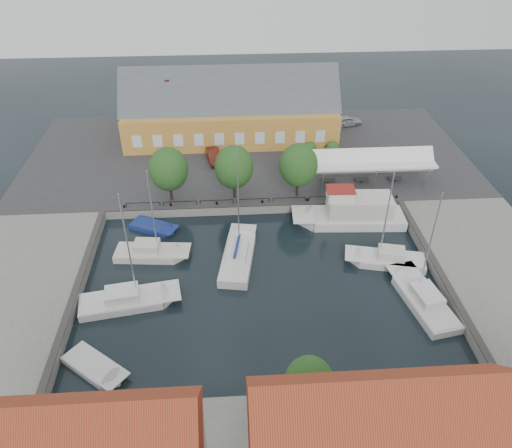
{
  "coord_description": "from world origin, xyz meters",
  "views": [
    {
      "loc": [
        -2.7,
        -35.46,
        30.66
      ],
      "look_at": [
        0.0,
        6.0,
        1.5
      ],
      "focal_mm": 35.0,
      "sensor_mm": 36.0,
      "label": 1
    }
  ],
  "objects": [
    {
      "name": "ground",
      "position": [
        0.0,
        0.0,
        0.0
      ],
      "size": [
        140.0,
        140.0,
        0.0
      ],
      "primitive_type": "plane",
      "color": "black",
      "rests_on": "ground"
    },
    {
      "name": "trawler",
      "position": [
        10.47,
        7.81,
        1.02
      ],
      "size": [
        12.27,
        4.22,
        5.0
      ],
      "color": "silver",
      "rests_on": "ground"
    },
    {
      "name": "warehouse",
      "position": [
        -2.6,
        28.36,
        4.43
      ],
      "size": [
        28.56,
        14.0,
        9.55
      ],
      "color": "#C3842F",
      "rests_on": "north_quay"
    },
    {
      "name": "car_silver",
      "position": [
        14.67,
        30.5,
        1.74
      ],
      "size": [
        4.63,
        2.66,
        1.48
      ],
      "primitive_type": "imported",
      "rotation": [
        0.0,
        0.0,
        1.79
      ],
      "color": "#ABADB3",
      "rests_on": "north_quay"
    },
    {
      "name": "north_quay",
      "position": [
        0.0,
        23.0,
        0.5
      ],
      "size": [
        56.0,
        26.0,
        1.0
      ],
      "primitive_type": "cube",
      "color": "#2D2D30",
      "rests_on": "ground"
    },
    {
      "name": "west_boat_b",
      "position": [
        -10.5,
        3.35,
        0.26
      ],
      "size": [
        7.56,
        3.18,
        10.2
      ],
      "color": "beige",
      "rests_on": "ground"
    },
    {
      "name": "car_red",
      "position": [
        -4.34,
        20.9,
        1.71
      ],
      "size": [
        2.26,
        4.54,
        1.43
      ],
      "primitive_type": "imported",
      "rotation": [
        0.0,
        0.0,
        0.18
      ],
      "color": "#591D14",
      "rests_on": "north_quay"
    },
    {
      "name": "east_quay",
      "position": [
        22.0,
        -2.0,
        0.5
      ],
      "size": [
        12.0,
        24.0,
        1.0
      ],
      "primitive_type": "cube",
      "color": "slate",
      "rests_on": "ground"
    },
    {
      "name": "east_boat_b",
      "position": [
        12.27,
        0.81,
        0.26
      ],
      "size": [
        7.93,
        4.16,
        10.54
      ],
      "color": "silver",
      "rests_on": "ground"
    },
    {
      "name": "launch_nw",
      "position": [
        -10.75,
        7.99,
        0.09
      ],
      "size": [
        5.44,
        4.1,
        0.88
      ],
      "color": "navy",
      "rests_on": "ground"
    },
    {
      "name": "west_quay",
      "position": [
        -22.0,
        -2.0,
        0.5
      ],
      "size": [
        12.0,
        24.0,
        1.0
      ],
      "primitive_type": "cube",
      "color": "slate",
      "rests_on": "ground"
    },
    {
      "name": "east_boat_c",
      "position": [
        13.86,
        -4.77,
        0.26
      ],
      "size": [
        4.33,
        9.2,
        11.31
      ],
      "color": "silver",
      "rests_on": "ground"
    },
    {
      "name": "quay_trees",
      "position": [
        -2.0,
        12.0,
        4.88
      ],
      "size": [
        18.2,
        4.2,
        6.3
      ],
      "color": "black",
      "rests_on": "north_quay"
    },
    {
      "name": "quay_edge_fittings",
      "position": [
        0.02,
        4.75,
        1.06
      ],
      "size": [
        56.0,
        24.72,
        0.4
      ],
      "color": "#383533",
      "rests_on": "north_quay"
    },
    {
      "name": "west_boat_c",
      "position": [
        -11.79,
        -3.23,
        0.26
      ],
      "size": [
        9.02,
        4.16,
        11.73
      ],
      "color": "silver",
      "rests_on": "ground"
    },
    {
      "name": "center_sailboat",
      "position": [
        -1.98,
        2.15,
        0.36
      ],
      "size": [
        4.13,
        9.34,
        12.45
      ],
      "color": "silver",
      "rests_on": "ground"
    },
    {
      "name": "tent_canopy",
      "position": [
        14.0,
        14.5,
        3.68
      ],
      "size": [
        14.0,
        4.0,
        2.83
      ],
      "color": "white",
      "rests_on": "north_quay"
    },
    {
      "name": "launch_sw",
      "position": [
        -13.28,
        -10.15,
        0.09
      ],
      "size": [
        5.63,
        5.09,
        0.98
      ],
      "color": "silver",
      "rests_on": "ground"
    }
  ]
}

